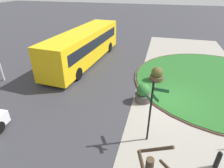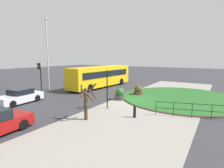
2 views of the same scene
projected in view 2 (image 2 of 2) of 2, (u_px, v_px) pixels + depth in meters
name	position (u px, v px, depth m)	size (l,w,h in m)	color
ground	(137.00, 101.00, 17.99)	(120.00, 120.00, 0.00)	#333338
sidewalk_paving	(155.00, 103.00, 17.03)	(32.00, 8.28, 0.02)	gray
grass_island	(181.00, 98.00, 19.19)	(12.39, 12.39, 0.10)	#235B23
grass_kerb_ring	(181.00, 98.00, 19.19)	(12.70, 12.70, 0.11)	brown
signpost_directional	(107.00, 87.00, 15.03)	(0.94, 1.00, 3.29)	black
bollard_foreground	(135.00, 111.00, 13.00)	(0.20, 0.20, 0.92)	black
railing_grass_edge	(192.00, 109.00, 12.93)	(1.50, 4.93, 1.07)	black
bus_yellow	(101.00, 76.00, 26.05)	(11.47, 3.42, 2.98)	yellow
car_far_lane	(20.00, 97.00, 17.07)	(4.34, 2.17, 1.37)	silver
traffic_light_near	(39.00, 71.00, 22.44)	(0.49, 0.28, 3.62)	black
lamppost_tall	(47.00, 52.00, 23.47)	(0.32, 0.32, 9.31)	#B7B7BC
planter_near_signpost	(120.00, 94.00, 18.40)	(1.03, 1.03, 1.25)	#47423D
planter_kerbside	(138.00, 91.00, 20.64)	(1.04, 1.04, 1.17)	brown
street_tree_bare	(87.00, 101.00, 12.40)	(1.33, 1.16, 2.60)	#423323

